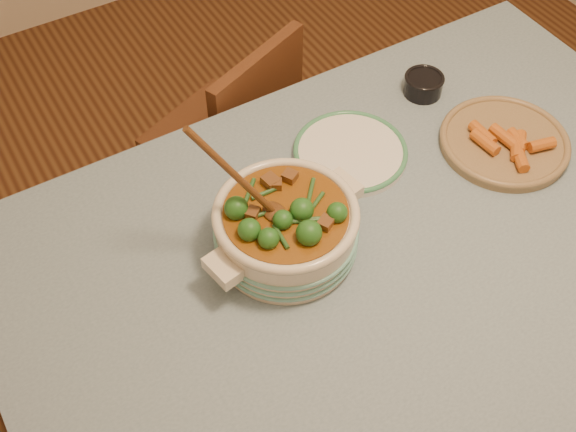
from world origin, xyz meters
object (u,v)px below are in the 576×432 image
object	(u,v)px
fried_plate	(505,140)
chair_far	(236,134)
white_plate	(350,152)
condiment_bowl	(424,84)
stew_casserole	(286,225)
dining_table	(378,263)

from	to	relation	value
fried_plate	chair_far	bearing A→B (deg)	122.03
white_plate	condiment_bowl	size ratio (longest dim) A/B	3.49
condiment_bowl	chair_far	bearing A→B (deg)	132.30
white_plate	chair_far	distance (m)	0.59
stew_casserole	condiment_bowl	world-z (taller)	stew_casserole
stew_casserole	condiment_bowl	size ratio (longest dim) A/B	3.78
white_plate	chair_far	size ratio (longest dim) A/B	0.45
condiment_bowl	fried_plate	bearing A→B (deg)	-79.16
dining_table	fried_plate	xyz separation A→B (m)	(0.42, 0.08, 0.11)
dining_table	stew_casserole	size ratio (longest dim) A/B	4.29
condiment_bowl	fried_plate	xyz separation A→B (m)	(0.05, -0.26, -0.01)
dining_table	stew_casserole	world-z (taller)	stew_casserole
chair_far	stew_casserole	bearing A→B (deg)	50.42
white_plate	fried_plate	size ratio (longest dim) A/B	1.08
dining_table	condiment_bowl	xyz separation A→B (m)	(0.37, 0.34, 0.12)
dining_table	white_plate	xyz separation A→B (m)	(0.08, 0.25, 0.10)
dining_table	condiment_bowl	distance (m)	0.52
chair_far	fried_plate	bearing A→B (deg)	99.91
dining_table	fried_plate	world-z (taller)	fried_plate
fried_plate	chair_far	xyz separation A→B (m)	(-0.41, 0.65, -0.32)
condiment_bowl	dining_table	bearing A→B (deg)	-137.41
condiment_bowl	white_plate	bearing A→B (deg)	-162.06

